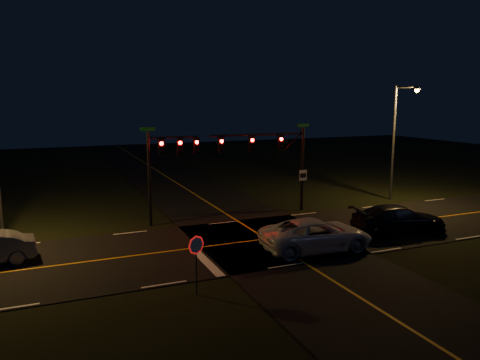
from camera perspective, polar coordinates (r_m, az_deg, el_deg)
name	(u,v)px	position (r m, az deg, el deg)	size (l,w,h in m)	color
ground	(266,240)	(27.14, 3.21, -7.26)	(120.00, 120.00, 0.00)	black
road_ew	(266,239)	(27.13, 3.21, -7.22)	(120.00, 9.00, 0.04)	black
road_ns	(266,239)	(27.13, 3.21, -7.22)	(8.00, 120.00, 0.04)	black
lane_markings	(271,239)	(27.15, 3.76, -7.17)	(120.00, 120.00, 0.01)	orange
streetlight_ne	(397,133)	(38.58, 18.60, 5.43)	(0.50, 2.46, 9.00)	#4C4F53
signal_mast_ne	(273,152)	(32.45, 4.04, 3.42)	(7.47, 0.41, 6.26)	black
signal_mast_nw	(166,159)	(29.87, -8.98, 2.57)	(3.77, 0.41, 6.26)	black
stop_sign	(196,252)	(19.29, -5.36, -8.78)	(0.75, 0.33, 2.55)	#4C4F53
pickup_white	(316,235)	(25.33, 9.27, -6.66)	(6.18, 3.14, 1.67)	silver
suv_dark	(399,220)	(29.67, 18.78, -4.62)	(6.04, 3.22, 1.66)	black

